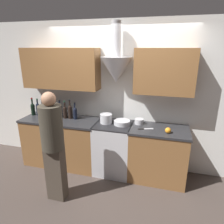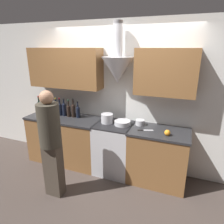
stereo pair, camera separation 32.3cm
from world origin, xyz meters
TOP-DOWN VIEW (x-y plane):
  - ground_plane at (0.00, 0.00)m, footprint 12.00×12.00m
  - wall_back at (-0.08, 0.60)m, footprint 8.40×0.53m
  - counter_left at (-1.01, 0.33)m, footprint 1.41×0.62m
  - counter_right at (0.77, 0.33)m, footprint 0.94×0.62m
  - stove_range at (0.00, 0.33)m, footprint 0.62×0.60m
  - wine_bottle_0 at (-1.63, 0.40)m, footprint 0.08×0.08m
  - wine_bottle_1 at (-1.52, 0.41)m, footprint 0.07×0.07m
  - wine_bottle_2 at (-1.42, 0.42)m, footprint 0.08×0.08m
  - wine_bottle_3 at (-1.33, 0.42)m, footprint 0.08×0.08m
  - wine_bottle_4 at (-1.22, 0.40)m, footprint 0.07×0.07m
  - wine_bottle_5 at (-1.13, 0.40)m, footprint 0.07×0.07m
  - wine_bottle_6 at (-1.04, 0.41)m, footprint 0.08×0.08m
  - wine_bottle_7 at (-0.94, 0.40)m, footprint 0.07×0.07m
  - wine_bottle_8 at (-0.84, 0.40)m, footprint 0.07×0.07m
  - wine_bottle_9 at (-0.74, 0.40)m, footprint 0.07×0.07m
  - stock_pot at (-0.14, 0.35)m, footprint 0.21×0.21m
  - mixing_bowl at (0.14, 0.36)m, footprint 0.27×0.27m
  - orange_fruit at (0.90, 0.19)m, footprint 0.09×0.09m
  - saucepan at (0.42, 0.46)m, footprint 0.15×0.15m
  - chefs_knife at (0.56, 0.26)m, footprint 0.24×0.11m
  - person_foreground_left at (-0.63, -0.56)m, footprint 0.31×0.31m

SIDE VIEW (x-z plane):
  - ground_plane at x=0.00m, z-range 0.00..0.00m
  - counter_left at x=-1.01m, z-range 0.00..0.91m
  - counter_right at x=0.77m, z-range 0.00..0.91m
  - stove_range at x=0.00m, z-range 0.00..0.91m
  - person_foreground_left at x=-0.63m, z-range 0.09..1.71m
  - chefs_knife at x=0.56m, z-range 0.91..0.92m
  - mixing_bowl at x=0.14m, z-range 0.91..0.98m
  - orange_fruit at x=0.90m, z-range 0.91..1.00m
  - saucepan at x=0.42m, z-range 0.91..1.00m
  - stock_pot at x=-0.14m, z-range 0.91..1.07m
  - wine_bottle_9 at x=-0.74m, z-range 0.87..1.19m
  - wine_bottle_3 at x=-1.33m, z-range 0.88..1.19m
  - wine_bottle_2 at x=-1.42m, z-range 0.87..1.19m
  - wine_bottle_7 at x=-0.94m, z-range 0.87..1.20m
  - wine_bottle_0 at x=-1.63m, z-range 0.87..1.21m
  - wine_bottle_1 at x=-1.52m, z-range 0.88..1.20m
  - wine_bottle_4 at x=-1.22m, z-range 0.87..1.21m
  - wine_bottle_5 at x=-1.13m, z-range 0.87..1.22m
  - wine_bottle_6 at x=-1.04m, z-range 0.88..1.22m
  - wine_bottle_8 at x=-0.84m, z-range 0.87..1.23m
  - wall_back at x=-0.08m, z-range 0.17..2.77m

